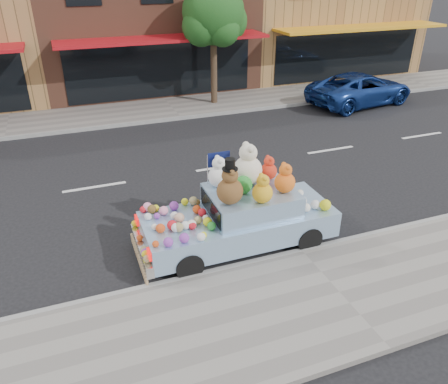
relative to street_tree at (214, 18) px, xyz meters
name	(u,v)px	position (x,y,z in m)	size (l,w,h in m)	color
ground	(223,167)	(-2.03, -6.55, -3.69)	(120.00, 120.00, 0.00)	black
near_sidewalk	(339,294)	(-2.03, -13.05, -3.63)	(60.00, 3.00, 0.12)	gray
far_sidewalk	(172,108)	(-2.03, -0.05, -3.63)	(60.00, 3.00, 0.12)	gray
near_kerb	(301,252)	(-2.03, -11.55, -3.63)	(60.00, 0.12, 0.13)	gray
far_kerb	(181,118)	(-2.03, -1.55, -3.63)	(60.00, 0.12, 0.13)	gray
storefront_mid	(140,9)	(-2.03, 5.42, -0.05)	(10.00, 9.80, 7.30)	brown
storefront_right	(312,3)	(7.97, 5.42, -0.05)	(10.00, 9.80, 7.30)	#A17743
street_tree	(214,18)	(0.00, 0.00, 0.00)	(3.00, 2.70, 5.22)	#38281C
car_blue	(360,89)	(6.20, -2.28, -2.99)	(2.33, 5.06, 1.41)	navy
art_car	(239,213)	(-3.18, -10.68, -2.87)	(4.49, 1.78, 2.36)	black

